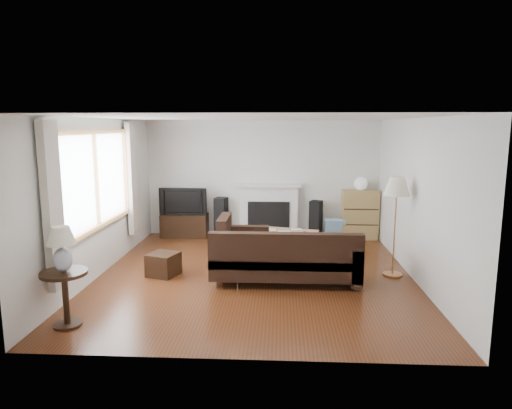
# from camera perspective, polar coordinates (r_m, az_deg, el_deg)

# --- Properties ---
(room) EXTENTS (5.10, 5.60, 2.54)m
(room) POSITION_cam_1_polar(r_m,az_deg,el_deg) (7.20, -0.13, 0.77)
(room) COLOR #532712
(room) RESTS_ON ground
(window) EXTENTS (0.12, 2.74, 1.54)m
(window) POSITION_cam_1_polar(r_m,az_deg,el_deg) (7.51, -19.26, 2.91)
(window) COLOR olive
(window) RESTS_ON room
(curtain_near) EXTENTS (0.10, 0.35, 2.10)m
(curtain_near) POSITION_cam_1_polar(r_m,az_deg,el_deg) (6.14, -24.09, -0.23)
(curtain_near) COLOR beige
(curtain_near) RESTS_ON room
(curtain_far) EXTENTS (0.10, 0.35, 2.10)m
(curtain_far) POSITION_cam_1_polar(r_m,az_deg,el_deg) (8.92, -15.23, 3.15)
(curtain_far) COLOR beige
(curtain_far) RESTS_ON room
(fireplace) EXTENTS (1.40, 0.26, 1.15)m
(fireplace) POSITION_cam_1_polar(r_m,az_deg,el_deg) (9.90, 1.60, -0.71)
(fireplace) COLOR white
(fireplace) RESTS_ON room
(tv_stand) EXTENTS (0.99, 0.45, 0.50)m
(tv_stand) POSITION_cam_1_polar(r_m,az_deg,el_deg) (10.04, -8.90, -2.58)
(tv_stand) COLOR black
(tv_stand) RESTS_ON ground
(television) EXTENTS (1.02, 0.13, 0.58)m
(television) POSITION_cam_1_polar(r_m,az_deg,el_deg) (9.94, -8.98, 0.47)
(television) COLOR black
(television) RESTS_ON tv_stand
(speaker_left) EXTENTS (0.30, 0.33, 0.85)m
(speaker_left) POSITION_cam_1_polar(r_m,az_deg,el_deg) (9.92, -4.37, -1.58)
(speaker_left) COLOR black
(speaker_left) RESTS_ON ground
(speaker_right) EXTENTS (0.31, 0.33, 0.81)m
(speaker_right) POSITION_cam_1_polar(r_m,az_deg,el_deg) (9.87, 7.47, -1.84)
(speaker_right) COLOR black
(speaker_right) RESTS_ON ground
(bookshelf) EXTENTS (0.76, 0.36, 1.04)m
(bookshelf) POSITION_cam_1_polar(r_m,az_deg,el_deg) (9.95, 12.83, -1.22)
(bookshelf) COLOR #9D8149
(bookshelf) RESTS_ON ground
(globe_lamp) EXTENTS (0.28, 0.28, 0.28)m
(globe_lamp) POSITION_cam_1_polar(r_m,az_deg,el_deg) (9.85, 12.98, 2.56)
(globe_lamp) COLOR white
(globe_lamp) RESTS_ON bookshelf
(sectional_sofa) EXTENTS (2.45, 1.79, 0.79)m
(sectional_sofa) POSITION_cam_1_polar(r_m,az_deg,el_deg) (7.07, 3.66, -6.52)
(sectional_sofa) COLOR black
(sectional_sofa) RESTS_ON ground
(coffee_table) EXTENTS (1.32, 0.94, 0.47)m
(coffee_table) POSITION_cam_1_polar(r_m,az_deg,el_deg) (8.48, 3.48, -4.87)
(coffee_table) COLOR #A26E4D
(coffee_table) RESTS_ON ground
(footstool) EXTENTS (0.55, 0.55, 0.36)m
(footstool) POSITION_cam_1_polar(r_m,az_deg,el_deg) (7.54, -11.50, -7.33)
(footstool) COLOR black
(footstool) RESTS_ON ground
(floor_lamp) EXTENTS (0.47, 0.47, 1.60)m
(floor_lamp) POSITION_cam_1_polar(r_m,az_deg,el_deg) (7.56, 16.96, -2.69)
(floor_lamp) COLOR #B0723D
(floor_lamp) RESTS_ON ground
(side_table) EXTENTS (0.55, 0.55, 0.68)m
(side_table) POSITION_cam_1_polar(r_m,az_deg,el_deg) (6.00, -22.69, -10.83)
(side_table) COLOR black
(side_table) RESTS_ON ground
(table_lamp) EXTENTS (0.33, 0.33, 0.54)m
(table_lamp) POSITION_cam_1_polar(r_m,az_deg,el_deg) (5.83, -23.08, -5.20)
(table_lamp) COLOR silver
(table_lamp) RESTS_ON side_table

